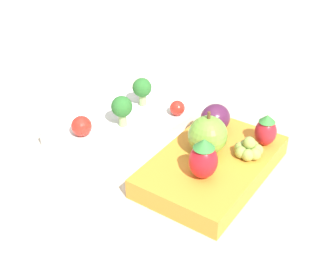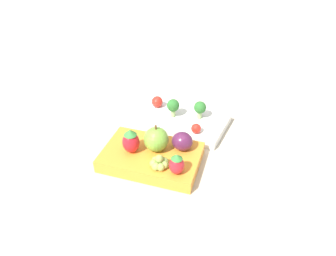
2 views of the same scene
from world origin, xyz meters
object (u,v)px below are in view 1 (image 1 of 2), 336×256
(apple, at_px, (209,134))
(strawberry_1, at_px, (203,159))
(broccoli_floret_0, at_px, (122,108))
(plum, at_px, (215,118))
(bento_box_savoury, at_px, (130,124))
(broccoli_floret_1, at_px, (142,88))
(cherry_tomato_0, at_px, (177,108))
(strawberry_0, at_px, (266,130))
(bento_box_fruit, at_px, (212,166))
(grape_cluster, at_px, (249,149))
(cherry_tomato_1, at_px, (81,126))

(apple, distance_m, strawberry_1, 0.05)
(broccoli_floret_0, distance_m, apple, 0.13)
(plum, bearing_deg, bento_box_savoury, 110.00)
(broccoli_floret_1, xyz_separation_m, cherry_tomato_0, (0.01, -0.06, -0.02))
(bento_box_savoury, xyz_separation_m, plum, (0.04, -0.12, 0.04))
(cherry_tomato_0, xyz_separation_m, strawberry_1, (-0.10, -0.11, 0.02))
(strawberry_1, bearing_deg, plum, 26.46)
(strawberry_0, bearing_deg, broccoli_floret_0, 113.51)
(broccoli_floret_0, distance_m, plum, 0.13)
(bento_box_savoury, distance_m, bento_box_fruit, 0.15)
(bento_box_fruit, bearing_deg, strawberry_0, -27.33)
(plum, bearing_deg, strawberry_0, -78.06)
(bento_box_savoury, height_order, broccoli_floret_1, broccoli_floret_1)
(plum, bearing_deg, grape_cluster, -107.98)
(bento_box_savoury, bearing_deg, cherry_tomato_1, 165.35)
(broccoli_floret_1, height_order, cherry_tomato_0, broccoli_floret_1)
(cherry_tomato_1, distance_m, grape_cluster, 0.22)
(bento_box_fruit, xyz_separation_m, grape_cluster, (0.03, -0.03, 0.02))
(cherry_tomato_0, bearing_deg, grape_cluster, -101.74)
(broccoli_floret_1, relative_size, plum, 1.02)
(broccoli_floret_1, distance_m, cherry_tomato_0, 0.06)
(cherry_tomato_1, relative_size, plum, 0.66)
(strawberry_1, distance_m, grape_cluster, 0.07)
(strawberry_1, xyz_separation_m, plum, (0.09, 0.04, -0.01))
(apple, distance_m, grape_cluster, 0.05)
(bento_box_savoury, bearing_deg, apple, -90.87)
(bento_box_savoury, bearing_deg, grape_cluster, -83.23)
(broccoli_floret_0, xyz_separation_m, apple, (0.02, -0.13, 0.00))
(plum, distance_m, grape_cluster, 0.07)
(strawberry_0, relative_size, strawberry_1, 0.83)
(strawberry_0, bearing_deg, apple, 141.56)
(broccoli_floret_0, distance_m, broccoli_floret_1, 0.06)
(apple, xyz_separation_m, strawberry_1, (-0.05, -0.02, 0.00))
(cherry_tomato_1, bearing_deg, broccoli_floret_0, -26.14)
(bento_box_savoury, xyz_separation_m, broccoli_floret_1, (0.04, 0.01, 0.04))
(cherry_tomato_0, relative_size, grape_cluster, 0.60)
(broccoli_floret_0, xyz_separation_m, cherry_tomato_1, (-0.05, 0.03, -0.01))
(bento_box_fruit, xyz_separation_m, apple, (0.01, 0.01, 0.04))
(bento_box_fruit, distance_m, apple, 0.04)
(apple, bearing_deg, strawberry_1, -152.03)
(bento_box_fruit, distance_m, cherry_tomato_0, 0.12)
(plum, xyz_separation_m, grape_cluster, (-0.02, -0.07, -0.01))
(cherry_tomato_1, height_order, plum, plum)
(plum, bearing_deg, strawberry_1, -153.54)
(bento_box_fruit, relative_size, strawberry_1, 3.88)
(strawberry_0, bearing_deg, strawberry_1, 167.67)
(cherry_tomato_1, height_order, grape_cluster, grape_cluster)
(cherry_tomato_0, relative_size, plum, 0.52)
(apple, distance_m, strawberry_0, 0.08)
(apple, relative_size, strawberry_0, 1.35)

